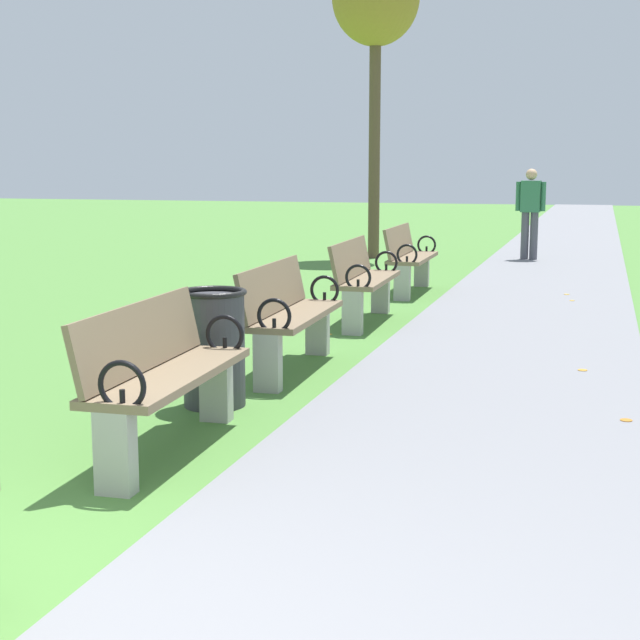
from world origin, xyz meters
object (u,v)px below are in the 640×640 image
object	(u,v)px
park_bench_5	(409,257)
tree_2	(376,2)
park_bench_4	(363,279)
trash_bin	(214,347)
pedestrian_walking	(530,209)
park_bench_2	(163,373)
park_bench_3	(289,314)

from	to	relation	value
park_bench_5	tree_2	size ratio (longest dim) A/B	0.29
park_bench_4	trash_bin	xyz separation A→B (m)	(-0.15, -3.78, -0.06)
park_bench_5	pedestrian_walking	xyz separation A→B (m)	(1.22, 4.96, 0.44)
park_bench_5	tree_2	world-z (taller)	tree_2
pedestrian_walking	tree_2	bearing A→B (deg)	-172.76
park_bench_5	trash_bin	size ratio (longest dim) A/B	1.91
park_bench_4	park_bench_5	xyz separation A→B (m)	(-0.00, 2.54, 0.00)
tree_2	trash_bin	bearing A→B (deg)	-82.52
pedestrian_walking	park_bench_5	bearing A→B (deg)	-103.82
park_bench_2	pedestrian_walking	xyz separation A→B (m)	(1.22, 12.40, 0.44)
park_bench_3	park_bench_5	size ratio (longest dim) A/B	1.00
pedestrian_walking	trash_bin	size ratio (longest dim) A/B	1.93
park_bench_5	park_bench_2	bearing A→B (deg)	-90.00
park_bench_5	pedestrian_walking	size ratio (longest dim) A/B	0.99
tree_2	trash_bin	world-z (taller)	tree_2
tree_2	park_bench_3	bearing A→B (deg)	-80.73
park_bench_5	pedestrian_walking	bearing A→B (deg)	76.18
pedestrian_walking	park_bench_2	bearing A→B (deg)	-95.62
park_bench_5	pedestrian_walking	distance (m)	5.12
park_bench_4	trash_bin	size ratio (longest dim) A/B	1.92
trash_bin	pedestrian_walking	bearing A→B (deg)	83.09
park_bench_5	park_bench_3	bearing A→B (deg)	-90.00
tree_2	park_bench_4	bearing A→B (deg)	-77.52
park_bench_3	tree_2	bearing A→B (deg)	99.27
park_bench_4	pedestrian_walking	bearing A→B (deg)	80.77
park_bench_2	tree_2	world-z (taller)	tree_2
park_bench_3	pedestrian_walking	bearing A→B (deg)	83.08
park_bench_2	park_bench_4	bearing A→B (deg)	90.00
park_bench_2	trash_bin	size ratio (longest dim) A/B	1.92
park_bench_2	trash_bin	xyz separation A→B (m)	(-0.15, 1.12, -0.06)
park_bench_2	pedestrian_walking	size ratio (longest dim) A/B	1.00
tree_2	trash_bin	xyz separation A→B (m)	(1.43, -10.92, -4.14)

